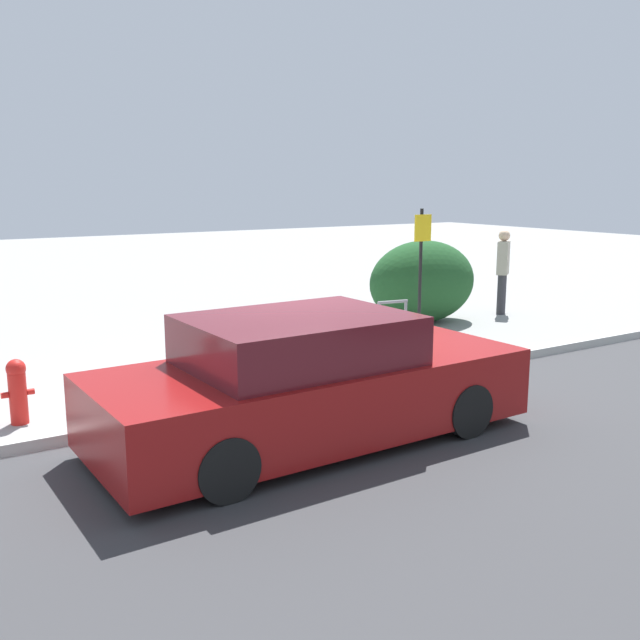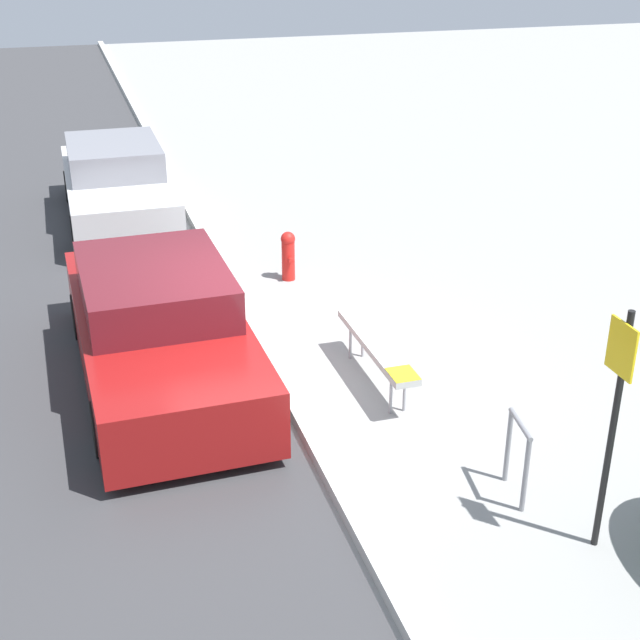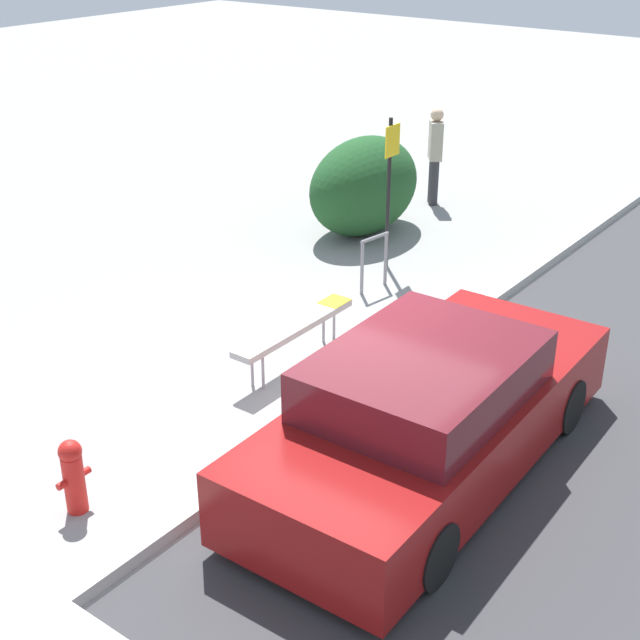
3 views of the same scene
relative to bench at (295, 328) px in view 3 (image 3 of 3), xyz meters
name	(u,v)px [view 3 (image 3 of 3)]	position (x,y,z in m)	size (l,w,h in m)	color
ground_plane	(351,404)	(-0.37, -1.09, -0.50)	(60.00, 60.00, 0.00)	gray
curb	(351,399)	(-0.37, -1.09, -0.43)	(60.00, 0.20, 0.13)	#B7B7B2
bench	(295,328)	(0.00, 0.00, 0.00)	(2.01, 0.32, 0.56)	#99999E
bike_rack	(374,257)	(2.48, 0.52, 0.01)	(0.55, 0.13, 0.83)	gray
sign_post	(390,179)	(3.35, 0.86, 0.89)	(0.36, 0.08, 2.30)	black
fire_hydrant	(73,474)	(-3.48, -0.16, -0.09)	(0.36, 0.22, 0.77)	red
shrub_hedge	(364,186)	(4.39, 2.02, 0.32)	(2.37, 1.44, 1.63)	#1E4C23
pedestrian	(435,153)	(6.45, 1.88, 0.45)	(0.45, 0.42, 1.77)	#333338
parked_car_near	(429,414)	(-0.93, -2.42, 0.14)	(4.74, 1.98, 1.39)	black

